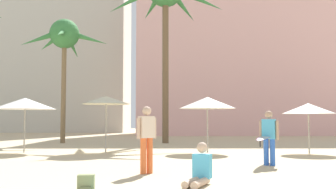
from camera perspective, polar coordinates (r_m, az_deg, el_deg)
The scene contains 11 objects.
hotel_pink at distance 40.42m, azimuth 13.08°, elevation 6.11°, with size 23.97×8.84×16.53m, color beige.
hotel_tower_gray at distance 52.27m, azimuth -16.36°, elevation 12.01°, with size 18.63×10.10×30.95m, color beige.
palm_tree_far_left at distance 25.25m, azimuth -15.00°, elevation 7.88°, with size 5.17×5.29×7.68m.
cafe_umbrella_0 at distance 17.63m, azimuth 19.89°, elevation -1.95°, with size 2.20×2.20×2.12m.
cafe_umbrella_1 at distance 17.36m, azimuth -9.06°, elevation -0.83°, with size 2.12×2.12×2.47m.
cafe_umbrella_2 at distance 18.06m, azimuth -20.23°, elevation -1.25°, with size 2.63×2.63×2.38m.
cafe_umbrella_3 at distance 17.11m, azimuth 5.79°, elevation -1.22°, with size 2.47×2.47×2.42m.
backpack at distance 7.38m, azimuth -11.95°, elevation -13.11°, with size 0.31×0.26×0.42m.
person_near_right at distance 8.69m, azimuth 4.68°, elevation -10.99°, with size 0.73×1.01×0.92m.
person_far_left at distance 12.71m, azimuth 14.46°, elevation -5.87°, with size 1.53×2.85×1.70m.
person_mid_right at distance 10.35m, azimuth -3.16°, elevation -6.17°, with size 0.54×0.43×1.77m.
Camera 1 is at (0.15, -4.90, 1.41)m, focal length 41.55 mm.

